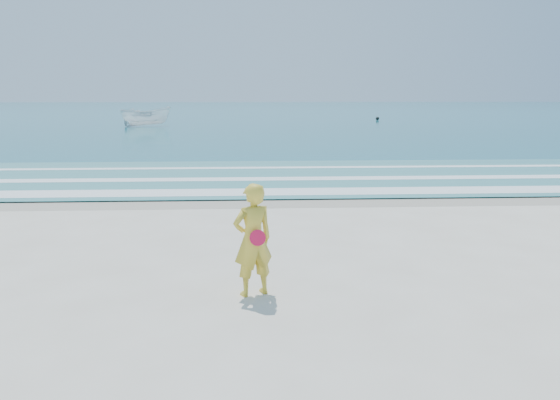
{
  "coord_description": "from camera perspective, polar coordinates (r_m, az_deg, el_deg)",
  "views": [
    {
      "loc": [
        -0.19,
        -8.17,
        3.4
      ],
      "look_at": [
        0.45,
        4.0,
        1.0
      ],
      "focal_mm": 35.0,
      "sensor_mm": 36.0,
      "label": 1
    }
  ],
  "objects": [
    {
      "name": "ocean",
      "position": [
        113.23,
        -2.93,
        9.4
      ],
      "size": [
        400.0,
        190.0,
        0.04
      ],
      "primitive_type": "cube",
      "color": "#19727F",
      "rests_on": "ground"
    },
    {
      "name": "woman",
      "position": [
        9.21,
        -2.85,
        -4.18
      ],
      "size": [
        0.83,
        0.71,
        1.93
      ],
      "color": "gold",
      "rests_on": "ground"
    },
    {
      "name": "ground",
      "position": [
        8.85,
        -1.58,
        -11.44
      ],
      "size": [
        400.0,
        400.0,
        0.0
      ],
      "primitive_type": "plane",
      "color": "silver",
      "rests_on": "ground"
    },
    {
      "name": "boat",
      "position": [
        58.04,
        -13.8,
        8.46
      ],
      "size": [
        5.45,
        3.64,
        1.97
      ],
      "primitive_type": "imported",
      "rotation": [
        0.0,
        0.0,
        1.94
      ],
      "color": "white",
      "rests_on": "ocean"
    },
    {
      "name": "buoy",
      "position": [
        70.23,
        10.15,
        8.39
      ],
      "size": [
        0.43,
        0.43,
        0.43
      ],
      "primitive_type": "sphere",
      "color": "black",
      "rests_on": "ocean"
    },
    {
      "name": "foam_near",
      "position": [
        18.78,
        -2.37,
        0.85
      ],
      "size": [
        400.0,
        1.4,
        0.01
      ],
      "primitive_type": "cube",
      "color": "white",
      "rests_on": "shallow"
    },
    {
      "name": "foam_far",
      "position": [
        24.9,
        -2.54,
        3.39
      ],
      "size": [
        400.0,
        0.6,
        0.01
      ],
      "primitive_type": "cube",
      "color": "white",
      "rests_on": "shallow"
    },
    {
      "name": "shallow",
      "position": [
        22.43,
        -2.48,
        2.51
      ],
      "size": [
        400.0,
        10.0,
        0.01
      ],
      "primitive_type": "cube",
      "color": "#59B7AD",
      "rests_on": "ocean"
    },
    {
      "name": "foam_mid",
      "position": [
        21.64,
        -2.46,
        2.22
      ],
      "size": [
        400.0,
        0.9,
        0.01
      ],
      "primitive_type": "cube",
      "color": "white",
      "rests_on": "shallow"
    },
    {
      "name": "wet_sand",
      "position": [
        17.51,
        -2.32,
        -0.07
      ],
      "size": [
        400.0,
        2.4,
        0.0
      ],
      "primitive_type": "cube",
      "color": "#B2A893",
      "rests_on": "ground"
    }
  ]
}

